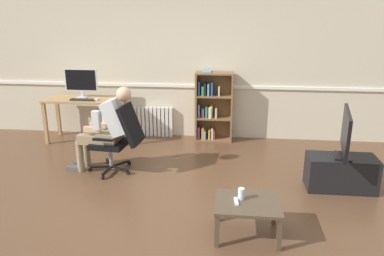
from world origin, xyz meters
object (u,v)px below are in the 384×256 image
Objects in this scene: bookshelf at (212,108)px; office_chair at (119,136)px; person_seated at (106,127)px; drinking_glass at (241,194)px; tv_stand at (341,173)px; tv_screen at (346,133)px; computer_desk at (85,105)px; computer_mouse at (96,99)px; spare_remote at (236,201)px; coffee_table at (248,207)px; radiator at (153,121)px; keyboard at (83,100)px; imac_monitor at (81,81)px.

bookshelf is 1.24× the size of office_chair.
person_seated is 2.31m from drinking_glass.
person_seated is at bearing 175.67° from tv_stand.
tv_screen reaches higher than drinking_glass.
computer_desk is at bearing -136.82° from office_chair.
person_seated is (0.79, -1.23, 0.01)m from computer_desk.
office_chair is at bearing -57.71° from computer_mouse.
coffee_table is at bearing 1.80° from spare_remote.
coffee_table is (1.60, -3.05, 0.05)m from radiator.
computer_mouse is at bearing 133.88° from coffee_table.
tv_screen is (0.00, -0.00, 0.53)m from tv_stand.
drinking_glass is at bearing -46.27° from computer_mouse.
spare_remote is (2.32, -2.55, -0.39)m from computer_mouse.
bookshelf is 0.99× the size of person_seated.
tv_screen is at bearing -20.52° from computer_desk.
office_chair is at bearing -127.81° from bookshelf.
computer_desk is 8.84× the size of spare_remote.
keyboard is at bearing -134.44° from office_chair.
computer_mouse is at bearing 127.26° from spare_remote.
computer_desk is 3.10× the size of keyboard.
bookshelf is at bearing 5.47° from imac_monitor.
computer_desk is 1.22m from radiator.
computer_mouse is 0.85× the size of drinking_glass.
imac_monitor is 2.28m from bookshelf.
computer_desk reaches higher than tv_stand.
keyboard is 1.33m from person_seated.
person_seated is 2.41m from coffee_table.
radiator is (1.17, 0.31, -0.77)m from imac_monitor.
computer_desk is 0.31m from computer_mouse.
radiator is at bearing 19.56° from computer_desk.
spare_remote is (1.61, -1.43, -0.14)m from office_chair.
coffee_table is at bearing -62.33° from radiator.
drinking_glass reaches higher than spare_remote.
drinking_glass is at bearing -44.70° from computer_desk.
imac_monitor is 3.96m from coffee_table.
bookshelf reaches higher than keyboard.
keyboard is at bearing 161.14° from tv_stand.
tv_stand is at bearing 91.11° from office_chair.
bookshelf is 1.11m from radiator.
spare_remote is (-0.12, -0.01, 0.06)m from coffee_table.
tv_stand is at bearing -45.02° from bookshelf.
coffee_table is 0.13m from spare_remote.
keyboard is at bearing 136.60° from coffee_table.
coffee_table is at bearing -44.60° from computer_desk.
tv_screen is (3.91, -1.47, 0.10)m from computer_desk.
imac_monitor is 0.65× the size of tv_screen.
computer_mouse reaches higher than keyboard.
imac_monitor is (-0.07, 0.08, 0.40)m from computer_desk.
spare_remote is (2.58, -2.67, -0.26)m from computer_desk.
imac_monitor is at bearing 80.46° from tv_screen.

